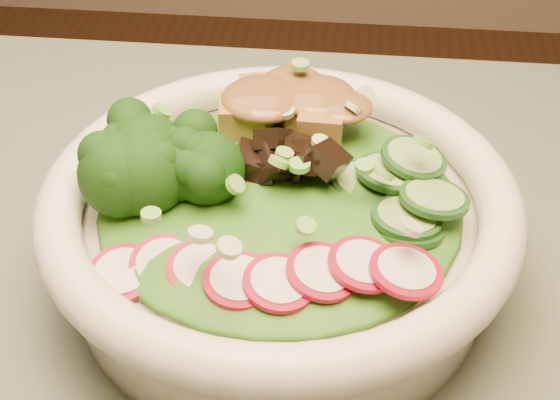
# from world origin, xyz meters

# --- Properties ---
(salad_bowl) EXTENTS (0.31, 0.31, 0.08)m
(salad_bowl) POSITION_xyz_m (0.18, 0.08, 0.79)
(salad_bowl) COLOR silver
(salad_bowl) RESTS_ON dining_table
(lettuce_bed) EXTENTS (0.23, 0.23, 0.03)m
(lettuce_bed) POSITION_xyz_m (0.18, 0.08, 0.82)
(lettuce_bed) COLOR #225812
(lettuce_bed) RESTS_ON salad_bowl
(broccoli_florets) EXTENTS (0.11, 0.11, 0.05)m
(broccoli_florets) POSITION_xyz_m (0.11, 0.07, 0.84)
(broccoli_florets) COLOR black
(broccoli_florets) RESTS_ON salad_bowl
(radish_slices) EXTENTS (0.13, 0.09, 0.02)m
(radish_slices) POSITION_xyz_m (0.19, 0.01, 0.82)
(radish_slices) COLOR maroon
(radish_slices) RESTS_ON salad_bowl
(cucumber_slices) EXTENTS (0.10, 0.10, 0.04)m
(cucumber_slices) POSITION_xyz_m (0.25, 0.08, 0.83)
(cucumber_slices) COLOR #80A75C
(cucumber_slices) RESTS_ON salad_bowl
(mushroom_heap) EXTENTS (0.10, 0.10, 0.05)m
(mushroom_heap) POSITION_xyz_m (0.18, 0.09, 0.83)
(mushroom_heap) COLOR black
(mushroom_heap) RESTS_ON salad_bowl
(tofu_cubes) EXTENTS (0.12, 0.10, 0.04)m
(tofu_cubes) POSITION_xyz_m (0.18, 0.15, 0.83)
(tofu_cubes) COLOR olive
(tofu_cubes) RESTS_ON salad_bowl
(peanut_sauce) EXTENTS (0.08, 0.06, 0.02)m
(peanut_sauce) POSITION_xyz_m (0.18, 0.15, 0.85)
(peanut_sauce) COLOR brown
(peanut_sauce) RESTS_ON tofu_cubes
(scallion_garnish) EXTENTS (0.22, 0.22, 0.03)m
(scallion_garnish) POSITION_xyz_m (0.18, 0.08, 0.84)
(scallion_garnish) COLOR #69BD43
(scallion_garnish) RESTS_ON salad_bowl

